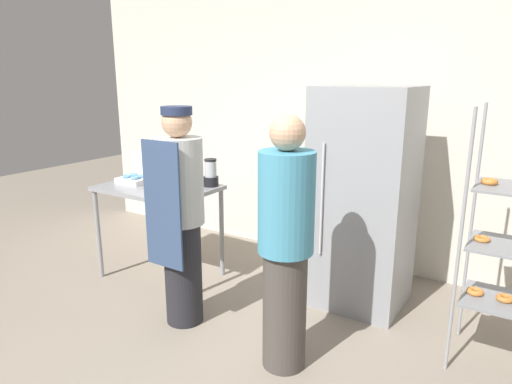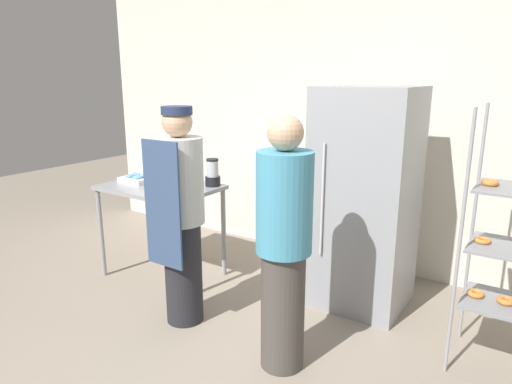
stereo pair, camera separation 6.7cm
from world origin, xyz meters
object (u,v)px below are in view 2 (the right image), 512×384
object	(u,v)px
donut_box	(138,177)
blender_pitcher	(213,174)
person_customer	(284,245)
refrigerator	(364,200)
binder_stack	(176,183)
person_baker	(181,215)

from	to	relation	value
donut_box	blender_pitcher	size ratio (longest dim) A/B	1.16
person_customer	blender_pitcher	bearing A→B (deg)	145.93
refrigerator	binder_stack	world-z (taller)	refrigerator
binder_stack	person_baker	distance (m)	0.75
refrigerator	donut_box	bearing A→B (deg)	-164.97
donut_box	person_baker	size ratio (longest dim) A/B	0.18
refrigerator	donut_box	size ratio (longest dim) A/B	6.13
person_baker	donut_box	bearing A→B (deg)	153.38
blender_pitcher	person_baker	distance (m)	0.85
refrigerator	blender_pitcher	xyz separation A→B (m)	(-1.35, -0.28, 0.10)
blender_pitcher	person_customer	world-z (taller)	person_customer
donut_box	person_baker	world-z (taller)	person_baker
binder_stack	person_baker	xyz separation A→B (m)	(0.54, -0.52, -0.07)
refrigerator	blender_pitcher	bearing A→B (deg)	-168.40
donut_box	blender_pitcher	xyz separation A→B (m)	(0.70, 0.27, 0.07)
donut_box	person_customer	size ratio (longest dim) A/B	0.18
person_baker	person_customer	distance (m)	0.94
blender_pitcher	person_baker	size ratio (longest dim) A/B	0.15
binder_stack	person_customer	distance (m)	1.59
binder_stack	donut_box	bearing A→B (deg)	-178.95
person_customer	person_baker	bearing A→B (deg)	175.75
refrigerator	binder_stack	bearing A→B (deg)	-160.97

